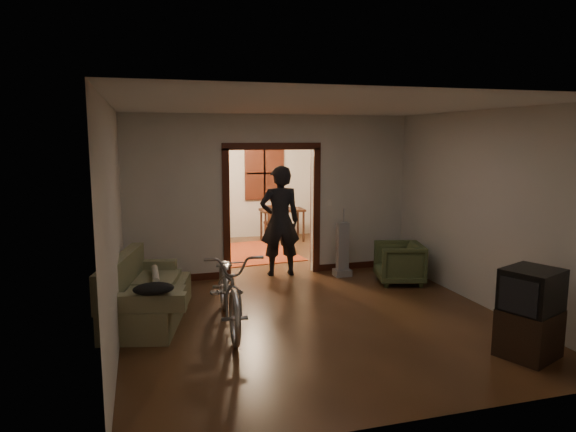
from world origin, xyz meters
name	(u,v)px	position (x,y,z in m)	size (l,w,h in m)	color
floor	(283,285)	(0.00, 0.00, 0.00)	(5.00, 8.50, 0.01)	#392012
ceiling	(283,112)	(0.00, 0.00, 2.80)	(5.00, 8.50, 0.01)	white
wall_back	(236,180)	(0.00, 4.25, 1.40)	(5.00, 0.02, 2.80)	beige
wall_left	(120,207)	(-2.50, 0.00, 1.40)	(0.02, 8.50, 2.80)	beige
wall_right	(421,196)	(2.50, 0.00, 1.40)	(0.02, 8.50, 2.80)	beige
partition_wall	(271,196)	(0.00, 0.75, 1.40)	(5.00, 0.14, 2.80)	beige
door_casing	(271,213)	(0.00, 0.75, 1.10)	(1.74, 0.20, 2.32)	#39160D
far_window	(264,173)	(0.70, 4.21, 1.55)	(0.98, 0.06, 1.28)	black
chandelier	(250,140)	(0.00, 2.50, 2.35)	(0.24, 0.24, 0.24)	#FFE0A5
light_switch	(329,203)	(1.05, 0.68, 1.25)	(0.08, 0.01, 0.12)	silver
sofa	(149,288)	(-2.14, -1.03, 0.44)	(0.85, 1.89, 0.87)	#666946
rolled_paper	(155,274)	(-2.04, -0.73, 0.53)	(0.09, 0.09, 0.75)	beige
jacket	(153,289)	(-2.09, -1.94, 0.68)	(0.47, 0.35, 0.14)	black
bicycle	(230,287)	(-1.15, -1.60, 0.52)	(0.69, 1.99, 1.05)	silver
armchair	(399,263)	(1.90, -0.39, 0.34)	(0.73, 0.75, 0.68)	#43502D
tv_stand	(529,333)	(1.88, -3.41, 0.27)	(0.59, 0.53, 0.53)	black
crt_tv	(532,291)	(1.88, -3.41, 0.75)	(0.58, 0.52, 0.50)	black
vacuum	(342,249)	(1.16, 0.27, 0.48)	(0.29, 0.23, 0.95)	gray
person	(280,221)	(0.13, 0.65, 0.97)	(0.70, 0.46, 1.93)	black
oriental_rug	(251,252)	(0.00, 2.49, 0.01)	(1.65, 2.17, 0.02)	maroon
locker	(185,207)	(-1.24, 3.99, 0.82)	(0.82, 0.45, 1.63)	#26321E
globe	(183,158)	(-1.24, 3.99, 1.94)	(0.30, 0.30, 0.30)	#1E5972
desk	(282,225)	(0.96, 3.52, 0.37)	(1.01, 0.56, 0.74)	black
desk_chair	(274,223)	(0.72, 3.39, 0.45)	(0.40, 0.40, 0.90)	black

